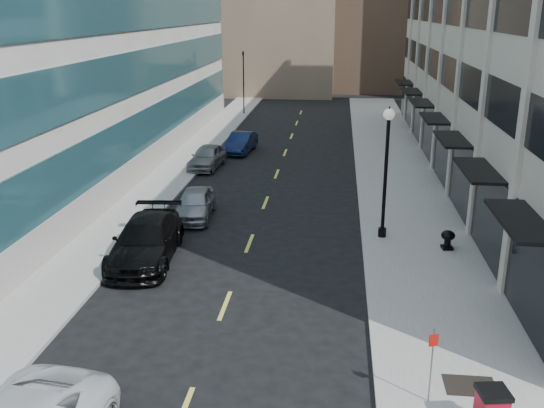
% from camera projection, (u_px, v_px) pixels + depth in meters
% --- Properties ---
extents(sidewalk_right, '(5.00, 80.00, 0.15)m').
position_uv_depth(sidewalk_right, '(406.00, 206.00, 31.94)').
color(sidewalk_right, gray).
rests_on(sidewalk_right, ground).
extents(sidewalk_left, '(3.00, 80.00, 0.15)m').
position_uv_depth(sidewalk_left, '(149.00, 197.00, 33.39)').
color(sidewalk_left, gray).
rests_on(sidewalk_left, ground).
extents(building_left, '(16.14, 46.00, 20.00)m').
position_uv_depth(building_left, '(26.00, 9.00, 37.94)').
color(building_left, white).
rests_on(building_left, ground).
extents(skyline_tan_far, '(12.00, 14.00, 22.00)m').
position_uv_depth(skyline_tan_far, '(216.00, 1.00, 85.66)').
color(skyline_tan_far, '#816C55').
rests_on(skyline_tan_far, ground).
extents(skyline_stone, '(10.00, 14.00, 20.00)m').
position_uv_depth(skyline_stone, '(463.00, 9.00, 71.30)').
color(skyline_stone, '#BBB49E').
rests_on(skyline_stone, ground).
extents(grate_far, '(1.40, 1.00, 0.01)m').
position_uv_depth(grate_far, '(470.00, 386.00, 16.58)').
color(grate_far, black).
rests_on(grate_far, sidewalk_right).
extents(road_centerline, '(0.15, 68.20, 0.01)m').
position_uv_depth(road_centerline, '(258.00, 221.00, 29.90)').
color(road_centerline, '#D8CC4C').
rests_on(road_centerline, ground).
extents(traffic_signal, '(0.66, 0.66, 6.98)m').
position_uv_depth(traffic_signal, '(243.00, 55.00, 58.03)').
color(traffic_signal, black).
rests_on(traffic_signal, ground).
extents(car_black_pickup, '(2.92, 6.17, 1.74)m').
position_uv_depth(car_black_pickup, '(146.00, 240.00, 25.01)').
color(car_black_pickup, black).
rests_on(car_black_pickup, ground).
extents(car_silver_sedan, '(2.02, 4.40, 1.46)m').
position_uv_depth(car_silver_sedan, '(195.00, 204.00, 30.17)').
color(car_silver_sedan, '#92949A').
rests_on(car_silver_sedan, ground).
extents(car_blue_sedan, '(1.99, 4.51, 1.44)m').
position_uv_depth(car_blue_sedan, '(241.00, 143.00, 43.97)').
color(car_blue_sedan, '#111C41').
rests_on(car_blue_sedan, ground).
extents(car_grey_sedan, '(2.11, 4.55, 1.51)m').
position_uv_depth(car_grey_sedan, '(207.00, 157.00, 39.61)').
color(car_grey_sedan, gray).
rests_on(car_grey_sedan, ground).
extents(lamppost, '(0.49, 0.49, 5.94)m').
position_uv_depth(lamppost, '(386.00, 162.00, 26.39)').
color(lamppost, black).
rests_on(lamppost, sidewalk_right).
extents(sign_post, '(0.24, 0.11, 2.13)m').
position_uv_depth(sign_post, '(432.00, 355.00, 15.51)').
color(sign_post, slate).
rests_on(sign_post, sidewalk_right).
extents(urn_planter, '(0.60, 0.60, 0.83)m').
position_uv_depth(urn_planter, '(448.00, 238.00, 25.88)').
color(urn_planter, black).
rests_on(urn_planter, sidewalk_right).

